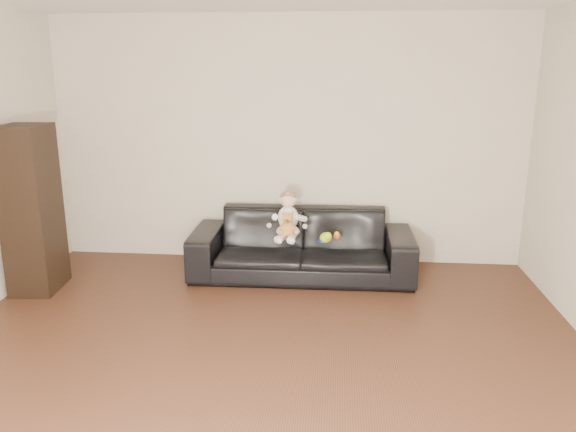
# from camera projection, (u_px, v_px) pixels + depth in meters

# --- Properties ---
(floor) EXTENTS (5.50, 5.50, 0.00)m
(floor) POSITION_uv_depth(u_px,v_px,m) (247.00, 398.00, 3.62)
(floor) COLOR #452718
(floor) RESTS_ON ground
(wall_back) EXTENTS (5.00, 0.00, 5.00)m
(wall_back) POSITION_uv_depth(u_px,v_px,m) (287.00, 142.00, 5.93)
(wall_back) COLOR beige
(wall_back) RESTS_ON ground
(sofa) EXTENTS (2.23, 0.90, 0.65)m
(sofa) POSITION_uv_depth(u_px,v_px,m) (302.00, 244.00, 5.69)
(sofa) COLOR black
(sofa) RESTS_ON floor
(cabinet) EXTENTS (0.44, 0.57, 1.56)m
(cabinet) POSITION_uv_depth(u_px,v_px,m) (32.00, 210.00, 5.22)
(cabinet) COLOR black
(cabinet) RESTS_ON floor
(shelf_item) EXTENTS (0.20, 0.27, 0.28)m
(shelf_item) POSITION_uv_depth(u_px,v_px,m) (29.00, 172.00, 5.12)
(shelf_item) COLOR silver
(shelf_item) RESTS_ON cabinet
(baby) EXTENTS (0.34, 0.41, 0.47)m
(baby) POSITION_uv_depth(u_px,v_px,m) (288.00, 218.00, 5.50)
(baby) COLOR silver
(baby) RESTS_ON sofa
(teddy_bear) EXTENTS (0.17, 0.16, 0.24)m
(teddy_bear) POSITION_uv_depth(u_px,v_px,m) (288.00, 225.00, 5.37)
(teddy_bear) COLOR #C28137
(teddy_bear) RESTS_ON sofa
(toy_green) EXTENTS (0.16, 0.18, 0.10)m
(toy_green) POSITION_uv_depth(u_px,v_px,m) (326.00, 238.00, 5.40)
(toy_green) COLOR #B4E81B
(toy_green) RESTS_ON sofa
(toy_rattle) EXTENTS (0.09, 0.09, 0.07)m
(toy_rattle) POSITION_uv_depth(u_px,v_px,m) (337.00, 236.00, 5.49)
(toy_rattle) COLOR #C54F17
(toy_rattle) RESTS_ON sofa
(toy_blue_disc) EXTENTS (0.15, 0.15, 0.02)m
(toy_blue_disc) POSITION_uv_depth(u_px,v_px,m) (324.00, 241.00, 5.44)
(toy_blue_disc) COLOR #192CCC
(toy_blue_disc) RESTS_ON sofa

